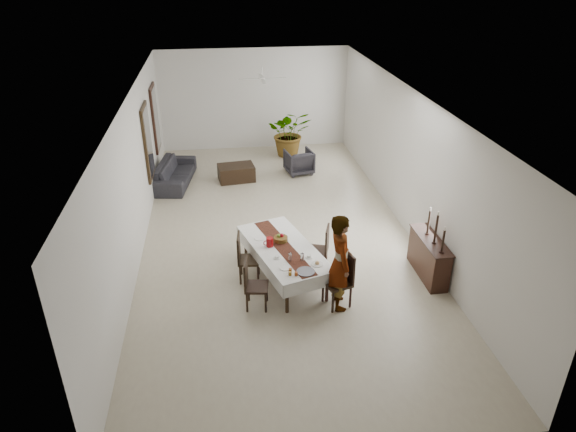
{
  "coord_description": "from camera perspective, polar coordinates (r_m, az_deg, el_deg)",
  "views": [
    {
      "loc": [
        -1.19,
        -10.32,
        5.8
      ],
      "look_at": [
        0.09,
        -1.19,
        1.05
      ],
      "focal_mm": 32.0,
      "sensor_mm": 36.0,
      "label": 1
    }
  ],
  "objects": [
    {
      "name": "chair_right_near_leg_bl",
      "position": [
        9.34,
        5.0,
        -9.53
      ],
      "size": [
        0.06,
        0.06,
        0.44
      ],
      "primitive_type": "cylinder",
      "rotation": [
        0.0,
        0.0,
        0.3
      ],
      "color": "black",
      "rests_on": "floor"
    },
    {
      "name": "tablecloth_top",
      "position": [
        9.99,
        -0.51,
        -3.49
      ],
      "size": [
        1.73,
        2.59,
        0.01
      ],
      "primitive_type": "cube",
      "rotation": [
        0.0,
        0.0,
        0.29
      ],
      "color": "silver",
      "rests_on": "dining_table_top"
    },
    {
      "name": "pitcher_handle",
      "position": [
        9.94,
        -2.46,
        -3.01
      ],
      "size": [
        0.11,
        0.05,
        0.11
      ],
      "primitive_type": "torus",
      "rotation": [
        1.57,
        0.0,
        0.29
      ],
      "color": "maroon",
      "rests_on": "red_pitcher"
    },
    {
      "name": "chair_right_near_seat",
      "position": [
        9.4,
        5.48,
        -7.43
      ],
      "size": [
        0.56,
        0.56,
        0.05
      ],
      "primitive_type": "cube",
      "rotation": [
        0.0,
        0.0,
        1.87
      ],
      "color": "black",
      "rests_on": "chair_right_near_leg_fl"
    },
    {
      "name": "fruit_red",
      "position": [
        10.15,
        -0.71,
        -2.16
      ],
      "size": [
        0.08,
        0.08,
        0.08
      ],
      "primitive_type": "sphere",
      "color": "maroon",
      "rests_on": "fruit_basket"
    },
    {
      "name": "teacup_right",
      "position": [
        9.64,
        2.35,
        -4.49
      ],
      "size": [
        0.08,
        0.08,
        0.06
      ],
      "primitive_type": "cylinder",
      "color": "silver",
      "rests_on": "saucer_right"
    },
    {
      "name": "ceiling",
      "position": [
        10.71,
        -1.39,
        13.2
      ],
      "size": [
        6.0,
        12.0,
        0.02
      ],
      "primitive_type": "cube",
      "color": "white",
      "rests_on": "wall_back"
    },
    {
      "name": "table_leg_br",
      "position": [
        11.15,
        -0.82,
        -2.18
      ],
      "size": [
        0.08,
        0.08,
        0.65
      ],
      "primitive_type": "cylinder",
      "rotation": [
        0.0,
        0.0,
        0.29
      ],
      "color": "black",
      "rests_on": "floor"
    },
    {
      "name": "sideboard_top",
      "position": [
        10.39,
        15.63,
        -2.59
      ],
      "size": [
        0.39,
        1.38,
        0.03
      ],
      "primitive_type": "cube",
      "color": "black",
      "rests_on": "sideboard_body"
    },
    {
      "name": "fruit_green",
      "position": [
        10.13,
        -1.06,
        -2.21
      ],
      "size": [
        0.07,
        0.07,
        0.07
      ],
      "primitive_type": "sphere",
      "color": "olive",
      "rests_on": "fruit_basket"
    },
    {
      "name": "fan_blade_n",
      "position": [
        14.02,
        -3.04,
        15.29
      ],
      "size": [
        0.1,
        0.55,
        0.01
      ],
      "primitive_type": "cube",
      "color": "silver",
      "rests_on": "fan_hub"
    },
    {
      "name": "chair_left_far_leg_fr",
      "position": [
        10.08,
        -5.33,
        -6.56
      ],
      "size": [
        0.05,
        0.05,
        0.42
      ],
      "primitive_type": "cylinder",
      "rotation": [
        0.0,
        0.0,
        -0.11
      ],
      "color": "black",
      "rests_on": "floor"
    },
    {
      "name": "chair_left_far_seat",
      "position": [
        10.09,
        -4.34,
        -4.91
      ],
      "size": [
        0.47,
        0.47,
        0.05
      ],
      "primitive_type": "cube",
      "rotation": [
        0.0,
        0.0,
        -1.68
      ],
      "color": "black",
      "rests_on": "chair_left_far_leg_fl"
    },
    {
      "name": "wall_left",
      "position": [
        11.29,
        -16.64,
        4.22
      ],
      "size": [
        0.02,
        12.0,
        3.2
      ],
      "primitive_type": "cube",
      "color": "silver",
      "rests_on": "floor"
    },
    {
      "name": "teacup_left",
      "position": [
        9.62,
        -1.22,
        -4.56
      ],
      "size": [
        0.08,
        0.08,
        0.06
      ],
      "primitive_type": "cylinder",
      "color": "white",
      "rests_on": "saucer_left"
    },
    {
      "name": "chair_right_near_leg_br",
      "position": [
        9.6,
        3.9,
        -8.36
      ],
      "size": [
        0.06,
        0.06,
        0.44
      ],
      "primitive_type": "cylinder",
      "rotation": [
        0.0,
        0.0,
        0.3
      ],
      "color": "black",
      "rests_on": "floor"
    },
    {
      "name": "chair_left_near_back",
      "position": [
        9.21,
        -4.72,
        -6.41
      ],
      "size": [
        0.1,
        0.41,
        0.52
      ],
      "primitive_type": "cube",
      "rotation": [
        0.0,
        0.0,
        -1.73
      ],
      "color": "black",
      "rests_on": "chair_left_near_seat"
    },
    {
      "name": "armchair",
      "position": [
        15.07,
        1.23,
        6.05
      ],
      "size": [
        0.87,
        0.89,
        0.7
      ],
      "primitive_type": "imported",
      "rotation": [
        0.0,
        0.0,
        3.33
      ],
      "color": "#2D2A2F",
      "rests_on": "floor"
    },
    {
      "name": "candlestick_far_base",
      "position": [
        10.55,
        15.2,
        -1.87
      ],
      "size": [
        0.09,
        0.09,
        0.03
      ],
      "primitive_type": "cylinder",
      "color": "black",
      "rests_on": "sideboard_top"
    },
    {
      "name": "table_runner",
      "position": [
        9.98,
        -0.51,
        -3.45
      ],
      "size": [
        0.97,
        2.3,
        0.0
      ],
      "primitive_type": "cube",
      "rotation": [
        0.0,
        0.0,
        0.29
      ],
      "color": "#512417",
      "rests_on": "tablecloth_top"
    },
    {
      "name": "saucer_right",
      "position": [
        9.66,
        2.35,
        -4.6
      ],
      "size": [
        0.14,
        0.14,
        0.01
      ],
      "primitive_type": "cylinder",
      "color": "white",
      "rests_on": "tablecloth_top"
    },
    {
      "name": "mirror_glass_near",
      "position": [
        13.32,
        -15.18,
        7.92
      ],
      "size": [
        0.01,
        0.9,
        1.7
      ],
      "primitive_type": "cube",
      "color": "white",
      "rests_on": "mirror_frame_near"
    },
    {
      "name": "chair_left_far_back",
      "position": [
        9.95,
        -5.51,
        -3.51
      ],
      "size": [
        0.09,
        0.42,
        0.54
      ],
      "primitive_type": "cube",
      "rotation": [
        0.0,
        0.0,
        -1.68
      ],
      "color": "black",
      "rests_on": "chair_left_far_seat"
    },
    {
      "name": "fan_blade_s",
      "position": [
        13.34,
        -2.75,
        14.67
      ],
      "size": [
        0.1,
        0.55,
        0.01
      ],
      "primitive_type": "cube",
      "color": "silver",
      "rests_on": "fan_hub"
    },
    {
      "name": "sofa",
      "position": [
        14.73,
        -12.46,
        4.7
      ],
      "size": [
        1.15,
        2.22,
        0.62
      ],
      "primitive_type": "imported",
      "rotation": [
        0.0,
        0.0,
        1.41
      ],
      "color": "#29272C",
      "rests_on": "floor"
    },
    {
      "name": "fan_blade_e",
      "position": [
        13.72,
        -1.39,
        15.04
      ],
      "size": [
        0.55,
        0.1,
        0.01
      ],
      "primitive_type": "cube",
      "color": "silver",
      "rests_on": "fan_hub"
    },
    {
      "name": "potted_plant",
      "position": [
        16.36,
        0.17,
        9.25
      ],
      "size": [
        1.4,
        1.24,
        1.49
      ],
      "primitive_type": "imported",
      "rotation": [
        0.0,
        0.0,
        -0.06
      ],
      "color": "#265120",
      "rests_on": "floor"
    },
    {
      "name": "chair_left_far_leg_br",
      "position": [
        10.06,
        -3.34,
        -6.55
      ],
      "size": [
        0.05,
        0.05,
        0.42
      ],
      "primitive_type": "cylinder",
      "rotation": [
        0.0,
        0.0,
        -0.11
      ],
      "color": "black",
      "rests_on": "floor"
    },
    {
      "name": "jam_jar_a",
      "position": [
        9.13,
        0.91,
        -6.45
      ],
      "size": [
        0.06,
        0.06,
        0.07
      ],
      "primitive_type": "cylinder",
      "color": "maroon",
      "rests_on": "tablecloth_top"
    },
    {
      "name": "chair_right_far_leg_bl",
      "position": [
        10.4,
        2.19,
        -5.33
      ],
      "size": [
        0.05,
        0.05,
        0.41
      ],
      "primitive_type": "cylinder",
      "rotation": [
        0.0,
        0.0,
        -0.32
      ],
      "color": "black",
      "rests_on": "floor"
    },
    {
      "name": "chair_left_near_leg_fr",
      "position": [
        9.36,
        -4.58,
        -9.58
      ],
      "size": [
        0.05,
        0.05,
        0.41
      ],
      "primitive_type": "cylinder",
      "rotation": [
        0.0,
        0.0,
        -0.16
      ],
      "color": "black",
      "rests_on": "floor"
    },
    {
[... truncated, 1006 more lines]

